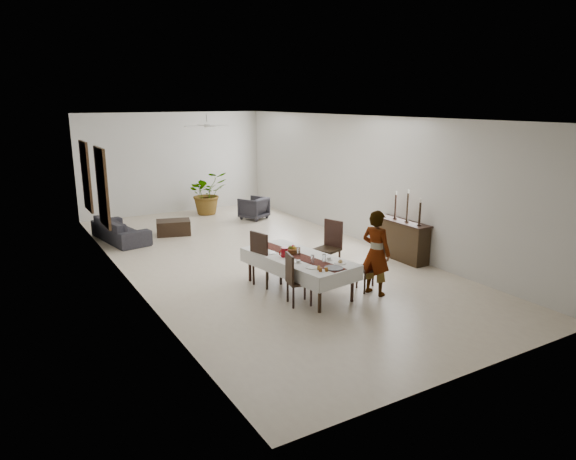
{
  "coord_description": "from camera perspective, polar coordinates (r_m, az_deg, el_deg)",
  "views": [
    {
      "loc": [
        -5.22,
        -10.09,
        3.55
      ],
      "look_at": [
        -0.19,
        -1.58,
        1.05
      ],
      "focal_mm": 32.0,
      "sensor_mm": 36.0,
      "label": 1
    }
  ],
  "objects": [
    {
      "name": "chair_right_near_leg_br",
      "position": [
        10.1,
        7.66,
        -5.27
      ],
      "size": [
        0.05,
        0.05,
        0.42
      ],
      "primitive_type": "cylinder",
      "rotation": [
        0.0,
        0.0,
        -0.23
      ],
      "color": "black",
      "rests_on": "floor"
    },
    {
      "name": "fan_blade_e",
      "position": [
        14.24,
        -7.65,
        11.45
      ],
      "size": [
        0.55,
        0.1,
        0.01
      ],
      "primitive_type": "cube",
      "color": "silver",
      "rests_on": "fan_hub"
    },
    {
      "name": "chair_left_far_leg_fl",
      "position": [
        10.2,
        -3.85,
        -4.85
      ],
      "size": [
        0.06,
        0.06,
        0.46
      ],
      "primitive_type": "cylinder",
      "rotation": [
        0.0,
        0.0,
        0.27
      ],
      "color": "black",
      "rests_on": "floor"
    },
    {
      "name": "chair_right_near_leg_bl",
      "position": [
        9.81,
        8.52,
        -5.9
      ],
      "size": [
        0.05,
        0.05,
        0.42
      ],
      "primitive_type": "cylinder",
      "rotation": [
        0.0,
        0.0,
        -0.23
      ],
      "color": "black",
      "rests_on": "floor"
    },
    {
      "name": "candlestick_mid_candle",
      "position": [
        11.7,
        13.23,
        4.19
      ],
      "size": [
        0.03,
        0.03,
        0.08
      ],
      "primitive_type": "cylinder",
      "color": "beige",
      "rests_on": "candlestick_mid_shaft"
    },
    {
      "name": "mirror_frame_near",
      "position": [
        12.65,
        -19.95,
        4.47
      ],
      "size": [
        0.06,
        1.05,
        1.85
      ],
      "primitive_type": "cube",
      "color": "black",
      "rests_on": "wall_left"
    },
    {
      "name": "chair_left_near_back",
      "position": [
        9.03,
        0.17,
        -4.26
      ],
      "size": [
        0.13,
        0.4,
        0.51
      ],
      "primitive_type": "cube",
      "rotation": [
        0.0,
        0.0,
        -1.8
      ],
      "color": "black",
      "rests_on": "chair_left_near_seat"
    },
    {
      "name": "candlestick_mid_base",
      "position": [
        11.83,
        13.05,
        0.94
      ],
      "size": [
        0.1,
        0.1,
        0.03
      ],
      "primitive_type": "cylinder",
      "color": "black",
      "rests_on": "sideboard_top"
    },
    {
      "name": "coffee_table",
      "position": [
        14.29,
        -12.61,
        0.28
      ],
      "size": [
        1.02,
        0.82,
        0.4
      ],
      "primitive_type": "cube",
      "rotation": [
        0.0,
        0.0,
        -0.28
      ],
      "color": "black",
      "rests_on": "floor"
    },
    {
      "name": "potted_plant",
      "position": [
        16.64,
        -8.96,
        4.11
      ],
      "size": [
        1.26,
        1.1,
        1.37
      ],
      "primitive_type": "imported",
      "rotation": [
        0.0,
        0.0,
        0.02
      ],
      "color": "#265622",
      "rests_on": "floor"
    },
    {
      "name": "chair_left_near_seat",
      "position": [
        9.17,
        1.26,
        -5.77
      ],
      "size": [
        0.48,
        0.48,
        0.05
      ],
      "primitive_type": "cube",
      "rotation": [
        0.0,
        0.0,
        -1.8
      ],
      "color": "black",
      "rests_on": "chair_left_near_leg_fl"
    },
    {
      "name": "tablecloth_top",
      "position": [
        9.72,
        1.16,
        -2.95
      ],
      "size": [
        1.42,
        2.48,
        0.01
      ],
      "primitive_type": "cube",
      "rotation": [
        0.0,
        0.0,
        0.15
      ],
      "color": "white",
      "rests_on": "dining_table_top"
    },
    {
      "name": "chair_left_near_leg_br",
      "position": [
        9.16,
        2.58,
        -7.3
      ],
      "size": [
        0.05,
        0.05,
        0.4
      ],
      "primitive_type": "cylinder",
      "rotation": [
        0.0,
        0.0,
        -0.22
      ],
      "color": "black",
      "rests_on": "floor"
    },
    {
      "name": "serving_tray",
      "position": [
        9.05,
        5.1,
        -4.23
      ],
      "size": [
        0.33,
        0.33,
        0.02
      ],
      "primitive_type": "cylinder",
      "color": "#46474C",
      "rests_on": "tablecloth_top"
    },
    {
      "name": "chair_right_far_leg_fr",
      "position": [
        11.25,
        4.16,
        -3.04
      ],
      "size": [
        0.06,
        0.06,
        0.45
      ],
      "primitive_type": "cylinder",
      "rotation": [
        0.0,
        0.0,
        0.33
      ],
      "color": "black",
      "rests_on": "floor"
    },
    {
      "name": "jam_jar_c",
      "position": [
        8.96,
        3.44,
        -4.22
      ],
      "size": [
        0.06,
        0.06,
        0.07
      ],
      "primitive_type": "cylinder",
      "color": "#915715",
      "rests_on": "tablecloth_top"
    },
    {
      "name": "wall_back",
      "position": [
        17.03,
        -12.6,
        7.28
      ],
      "size": [
        6.0,
        0.02,
        3.2
      ],
      "primitive_type": "cube",
      "color": "silver",
      "rests_on": "floor"
    },
    {
      "name": "chair_right_far_leg_bl",
      "position": [
        10.75,
        4.58,
        -3.87
      ],
      "size": [
        0.06,
        0.06,
        0.45
      ],
      "primitive_type": "cylinder",
      "rotation": [
        0.0,
        0.0,
        0.33
      ],
      "color": "black",
      "rests_on": "floor"
    },
    {
      "name": "sideboard_top",
      "position": [
        11.94,
        12.56,
        0.94
      ],
      "size": [
        0.43,
        1.51,
        0.03
      ],
      "primitive_type": "cube",
      "color": "black",
      "rests_on": "sideboard_body"
    },
    {
      "name": "chair_left_far_leg_bl",
      "position": [
        10.44,
        -2.3,
        -4.36
      ],
      "size": [
        0.06,
        0.06,
        0.46
      ],
      "primitive_type": "cylinder",
      "rotation": [
        0.0,
        0.0,
        0.27
      ],
      "color": "black",
      "rests_on": "floor"
    },
    {
      "name": "fruit_green",
      "position": [
        9.88,
        0.25,
        -1.94
      ],
      "size": [
        0.07,
        0.07,
        0.07
      ],
      "primitive_type": "sphere",
      "color": "olive",
      "rests_on": "fruit_basket"
    },
    {
      "name": "floor",
      "position": [
        11.91,
        -3.06,
        -3.18
      ],
      "size": [
        6.0,
        12.0,
        0.0
      ],
      "primitive_type": "cube",
      "color": "beige",
      "rests_on": "ground"
    },
    {
      "name": "candlestick_near_shaft",
      "position": [
        11.5,
        14.43,
        1.79
      ],
      "size": [
        0.05,
        0.05,
        0.48
      ],
      "primitive_type": "cylinder",
      "color": "black",
      "rests_on": "candlestick_near_base"
    },
    {
      "name": "armchair",
      "position": [
        15.81,
        -3.83,
        2.44
      ],
      "size": [
        0.99,
        0.99,
        0.68
      ],
      "primitive_type": "imported",
      "rotation": [
        0.0,
        0.0,
        3.61
      ],
      "color": "#2B292E",
      "rests_on": "floor"
    },
    {
      "name": "candlestick_far_shaft",
      "position": [
        12.04,
        11.86,
        2.6
      ],
      "size": [
        0.05,
        0.05,
        0.53
      ],
      "primitive_type": "cylinder",
      "color": "black",
      "rests_on": "candlestick_far_base"
    },
    {
      "name": "chair_right_near_leg_fl",
      "position": [
        9.96,
        10.31,
        -5.67
      ],
      "size": [
        0.05,
        0.05,
        0.42
      ],
      "primitive_type": "cylinder",
      "rotation": [
        0.0,
        0.0,
        -0.23
      ],
      "color": "black",
      "rests_on": "floor"
    },
    {
      "name": "chair_left_far_seat",
      "position": [
        10.11,
        -2.34,
        -3.46
      ],
      "size": [
        0.58,
        0.58,
        0.05
      ],
      "primitive_type": "cube",
      "rotation": [
        0.0,
        0.0,
        -1.3
      ],
      "color": "black",
      "rests_on": "chair_left_far_leg_fl"
    },
    {
      "name": "sideboard_body",
      "position": [
        12.05,
        12.45,
        -1.14
      ],
      "size": [
        0.39,
        1.45,
        0.87
      ],
      "primitive_type": "cube",
      "color": "black",
      "rests_on": "floor"
    },
    {
      "name": "wall_left",
      "position": [
        10.52,
        -17.84,
        2.81
      ],
      "size": [
        0.02,
        12.0,
        3.2
      ],
      "primitive_type": "cube",
      "color": "silver",
      "rests_on": "floor"
    },
    {
      "name": "wine_glass_mid",
      "position": [
        9.28,
        2.74,
        -3.27
      ],
      "size": [
        0.06,
        0.06,
        0.15
      ],
      "primitive_type": "cylinder",
      "color": "white",
      "rests_on": "tablecloth_top"
    },
    {
      "name": "mirror_frame_far",
      "position": [
        14.7,
        -21.54,
        5.58
      ],
      "size": [
        0.06,
        1.05,
        1.85
      ],
      "primitive_type": "cube",
      "color": "black",
      "rests_on": "wall_left"
    },
    {
      "name": "fan_blade_w",
      "position": [
        13.99,
        -10.34,
        11.3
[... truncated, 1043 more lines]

